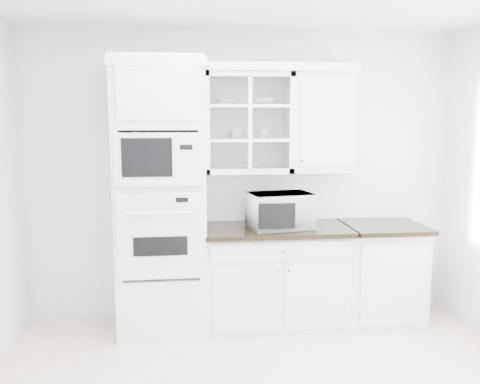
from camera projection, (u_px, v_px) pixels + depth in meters
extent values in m
cube|color=white|center=(242.00, 176.00, 4.80)|extent=(4.00, 0.02, 2.70)
cube|color=white|center=(161.00, 198.00, 4.43)|extent=(0.76, 0.65, 2.40)
cube|color=white|center=(160.00, 236.00, 4.14)|extent=(0.70, 0.03, 0.72)
cube|color=black|center=(160.00, 246.00, 4.13)|extent=(0.44, 0.01, 0.16)
cube|color=white|center=(159.00, 160.00, 4.05)|extent=(0.70, 0.03, 0.43)
cube|color=black|center=(147.00, 158.00, 4.02)|extent=(0.40, 0.01, 0.31)
cube|color=white|center=(276.00, 277.00, 4.68)|extent=(1.30, 0.60, 0.88)
cube|color=black|center=(277.00, 229.00, 4.58)|extent=(1.32, 0.67, 0.04)
cube|color=white|center=(381.00, 274.00, 4.79)|extent=(0.70, 0.60, 0.88)
cube|color=black|center=(384.00, 227.00, 4.69)|extent=(0.72, 0.67, 0.04)
cube|color=white|center=(248.00, 123.00, 4.58)|extent=(0.80, 0.33, 0.90)
cube|color=white|center=(248.00, 140.00, 4.60)|extent=(0.74, 0.29, 0.02)
cube|color=white|center=(248.00, 106.00, 4.56)|extent=(0.74, 0.29, 0.02)
cube|color=white|center=(321.00, 123.00, 4.65)|extent=(0.55, 0.33, 0.90)
cube|color=white|center=(236.00, 68.00, 4.47)|extent=(2.14, 0.38, 0.07)
imported|color=white|center=(280.00, 210.00, 4.53)|extent=(0.61, 0.54, 0.32)
imported|color=white|center=(228.00, 102.00, 4.52)|extent=(0.22, 0.22, 0.05)
imported|color=white|center=(263.00, 101.00, 4.57)|extent=(0.26, 0.26, 0.07)
imported|color=white|center=(236.00, 134.00, 4.59)|extent=(0.11, 0.11, 0.09)
imported|color=white|center=(263.00, 134.00, 4.59)|extent=(0.10, 0.10, 0.09)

